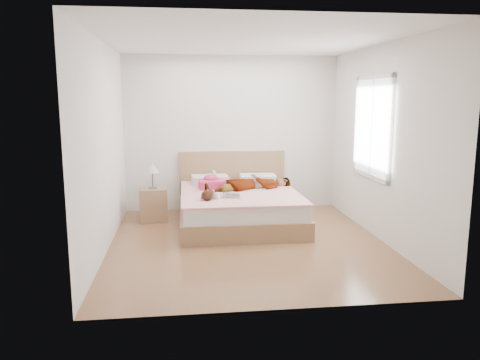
{
  "coord_description": "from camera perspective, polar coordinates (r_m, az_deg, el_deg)",
  "views": [
    {
      "loc": [
        -0.83,
        -5.91,
        1.9
      ],
      "look_at": [
        0.0,
        0.85,
        0.7
      ],
      "focal_mm": 35.0,
      "sensor_mm": 36.0,
      "label": 1
    }
  ],
  "objects": [
    {
      "name": "phone",
      "position": [
        7.61,
        -3.15,
        0.94
      ],
      "size": [
        0.07,
        0.11,
        0.06
      ],
      "primitive_type": "cube",
      "rotation": [
        0.44,
        0.0,
        0.26
      ],
      "color": "silver",
      "rests_on": "bed"
    },
    {
      "name": "nightstand",
      "position": [
        7.41,
        -10.53,
        -2.63
      ],
      "size": [
        0.45,
        0.41,
        0.91
      ],
      "color": "brown",
      "rests_on": "ground"
    },
    {
      "name": "plush_toy",
      "position": [
        6.46,
        -3.95,
        -1.78
      ],
      "size": [
        0.22,
        0.28,
        0.14
      ],
      "color": "black",
      "rests_on": "bed"
    },
    {
      "name": "coffee_mug",
      "position": [
        6.51,
        -2.74,
        -1.92
      ],
      "size": [
        0.12,
        0.1,
        0.09
      ],
      "color": "white",
      "rests_on": "bed"
    },
    {
      "name": "towel",
      "position": [
        7.28,
        -3.44,
        -0.34
      ],
      "size": [
        0.42,
        0.36,
        0.21
      ],
      "color": "#E33D78",
      "rests_on": "bed"
    },
    {
      "name": "magazine",
      "position": [
        6.66,
        -1.82,
        -1.97
      ],
      "size": [
        0.5,
        0.36,
        0.03
      ],
      "color": "white",
      "rests_on": "bed"
    },
    {
      "name": "woman",
      "position": [
        7.28,
        1.0,
        -0.19
      ],
      "size": [
        1.6,
        0.93,
        0.21
      ],
      "primitive_type": "imported",
      "rotation": [
        0.0,
        0.0,
        -1.31
      ],
      "color": "white",
      "rests_on": "bed"
    },
    {
      "name": "ground",
      "position": [
        6.26,
        0.95,
        -7.67
      ],
      "size": [
        4.0,
        4.0,
        0.0
      ],
      "primitive_type": "plane",
      "color": "#57351B",
      "rests_on": "ground"
    },
    {
      "name": "bed",
      "position": [
        7.18,
        -0.18,
        -3.08
      ],
      "size": [
        1.8,
        2.08,
        1.0
      ],
      "color": "olive",
      "rests_on": "ground"
    },
    {
      "name": "room_shell",
      "position": [
        6.74,
        15.82,
        6.22
      ],
      "size": [
        4.0,
        4.0,
        4.0
      ],
      "color": "white",
      "rests_on": "ground"
    },
    {
      "name": "hair",
      "position": [
        7.68,
        -3.68,
        -0.13
      ],
      "size": [
        0.6,
        0.68,
        0.09
      ],
      "primitive_type": "ellipsoid",
      "rotation": [
        0.0,
        0.0,
        -0.26
      ],
      "color": "black",
      "rests_on": "bed"
    }
  ]
}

